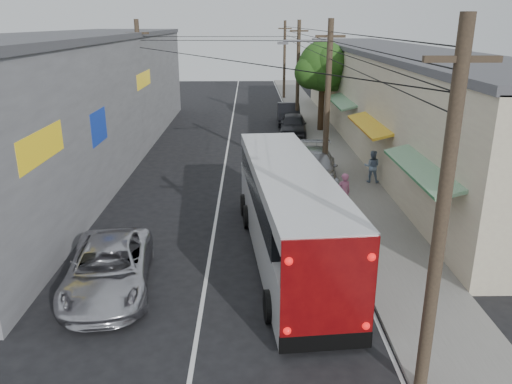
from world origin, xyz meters
TOP-DOWN VIEW (x-y plane):
  - ground at (0.00, 0.00)m, footprint 120.00×120.00m
  - sidewalk at (6.50, 20.00)m, footprint 3.00×80.00m
  - building_right at (10.99, 22.00)m, footprint 7.09×40.00m
  - building_left at (-8.50, 18.00)m, footprint 7.20×36.00m
  - utility_poles at (3.13, 20.33)m, footprint 11.80×45.28m
  - street_tree at (6.87, 26.02)m, footprint 4.40×4.00m
  - coach_bus at (2.72, 4.85)m, footprint 3.41×11.39m
  - jeepney at (-2.89, 2.57)m, footprint 3.12×5.56m
  - parked_suv at (4.60, 13.00)m, footprint 2.99×6.16m
  - parked_car_mid at (4.60, 24.43)m, footprint 2.27×4.82m
  - parked_car_far at (4.60, 28.84)m, footprint 1.91×5.06m
  - pedestrian_near at (5.40, 8.81)m, footprint 0.71×0.56m
  - pedestrian_far at (7.60, 12.98)m, footprint 0.92×0.79m

SIDE VIEW (x-z plane):
  - ground at x=0.00m, z-range 0.00..0.00m
  - sidewalk at x=6.50m, z-range 0.00..0.12m
  - jeepney at x=-2.89m, z-range 0.00..1.47m
  - parked_car_mid at x=4.60m, z-range 0.00..1.59m
  - parked_car_far at x=4.60m, z-range 0.00..1.65m
  - parked_suv at x=4.60m, z-range 0.00..1.73m
  - pedestrian_far at x=7.60m, z-range 0.12..1.76m
  - pedestrian_near at x=5.40m, z-range 0.12..1.84m
  - coach_bus at x=2.72m, z-range 0.06..3.29m
  - building_right at x=10.99m, z-range 0.03..6.28m
  - building_left at x=-8.50m, z-range 0.03..7.28m
  - utility_poles at x=3.13m, z-range 0.13..8.13m
  - street_tree at x=6.87m, z-range 1.37..7.97m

